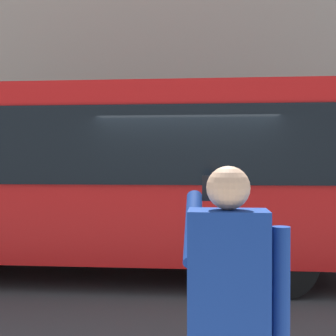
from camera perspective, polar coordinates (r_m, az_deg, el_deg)
name	(u,v)px	position (r m, az deg, el deg)	size (l,w,h in m)	color
ground_plane	(189,282)	(7.45, 2.65, -13.72)	(60.00, 60.00, 0.00)	#38383A
building_facade_far	(200,24)	(14.60, 3.94, 17.20)	(28.00, 1.55, 12.00)	#A89E8E
red_bus	(86,173)	(7.84, -9.99, -0.57)	(9.05, 2.54, 3.08)	red
pedestrian_photographer	(229,307)	(2.45, 7.46, -16.53)	(0.53, 0.52, 1.70)	#1E2347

